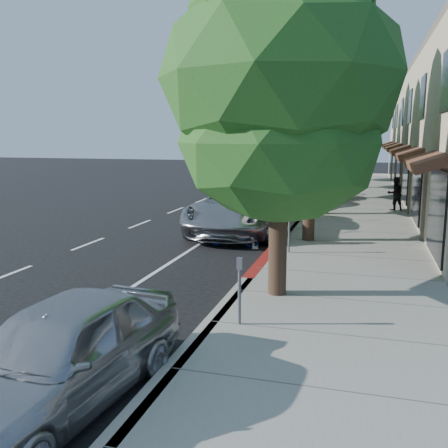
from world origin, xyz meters
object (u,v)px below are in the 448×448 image
(cyclist, at_px, (255,221))
(near_car_a, at_px, (60,354))
(street_tree_4, at_px, (341,127))
(pedestrian, at_px, (395,194))
(street_tree_2, at_px, (327,114))
(white_pickup, at_px, (303,188))
(bicycle, at_px, (234,232))
(dark_sedan, at_px, (284,193))
(street_tree_5, at_px, (345,127))
(street_tree_0, at_px, (281,84))
(street_tree_1, at_px, (312,98))
(dark_suv_far, at_px, (293,176))
(street_tree_3, at_px, (336,116))
(silver_suv, at_px, (241,208))

(cyclist, distance_m, near_car_a, 10.16)
(street_tree_4, distance_m, pedestrian, 11.03)
(street_tree_2, height_order, white_pickup, street_tree_2)
(bicycle, height_order, dark_sedan, dark_sedan)
(cyclist, bearing_deg, street_tree_5, -17.41)
(street_tree_0, relative_size, street_tree_1, 0.98)
(street_tree_5, height_order, dark_suv_far, street_tree_5)
(street_tree_3, bearing_deg, pedestrian, -52.68)
(street_tree_0, height_order, street_tree_1, street_tree_1)
(bicycle, bearing_deg, dark_suv_far, 0.51)
(dark_suv_far, bearing_deg, pedestrian, -53.76)
(street_tree_4, height_order, street_tree_5, street_tree_5)
(street_tree_3, relative_size, bicycle, 4.43)
(white_pickup, bearing_deg, dark_sedan, -109.42)
(cyclist, bearing_deg, dark_suv_far, -9.18)
(street_tree_5, relative_size, dark_sedan, 1.61)
(street_tree_1, height_order, cyclist, street_tree_1)
(street_tree_0, bearing_deg, pedestrian, 77.46)
(bicycle, xyz_separation_m, pedestrian, (5.42, 8.93, 0.46))
(bicycle, relative_size, dark_sedan, 0.39)
(near_car_a, distance_m, pedestrian, 19.75)
(street_tree_2, distance_m, dark_sedan, 4.92)
(silver_suv, height_order, white_pickup, silver_suv)
(cyclist, relative_size, near_car_a, 0.41)
(white_pickup, distance_m, near_car_a, 22.15)
(street_tree_1, bearing_deg, near_car_a, -100.16)
(street_tree_1, xyz_separation_m, dark_sedan, (-2.15, 8.30, -4.03))
(white_pickup, bearing_deg, bicycle, -100.73)
(near_car_a, bearing_deg, dark_suv_far, 97.74)
(street_tree_5, relative_size, dark_suv_far, 1.45)
(street_tree_5, xyz_separation_m, silver_suv, (-2.69, -22.50, -3.37))
(near_car_a, bearing_deg, street_tree_4, 91.63)
(white_pickup, xyz_separation_m, dark_suv_far, (-1.54, 6.77, 0.09))
(street_tree_5, height_order, silver_suv, street_tree_5)
(street_tree_1, xyz_separation_m, street_tree_4, (-0.00, 18.00, -0.58))
(street_tree_2, relative_size, near_car_a, 1.73)
(street_tree_0, height_order, street_tree_5, street_tree_0)
(street_tree_3, distance_m, bicycle, 13.86)
(street_tree_0, xyz_separation_m, street_tree_5, (-0.00, 30.00, -0.32))
(street_tree_1, relative_size, street_tree_3, 0.99)
(street_tree_2, height_order, pedestrian, street_tree_2)
(bicycle, relative_size, white_pickup, 0.34)
(street_tree_3, bearing_deg, street_tree_1, -90.00)
(street_tree_1, xyz_separation_m, pedestrian, (3.10, 7.93, -3.84))
(bicycle, bearing_deg, street_tree_0, -157.02)
(near_car_a, bearing_deg, street_tree_0, 74.35)
(white_pickup, relative_size, pedestrian, 3.39)
(street_tree_4, bearing_deg, street_tree_2, -90.00)
(street_tree_3, relative_size, white_pickup, 1.49)
(street_tree_1, distance_m, cyclist, 4.32)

